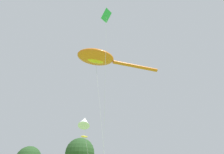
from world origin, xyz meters
The scene contains 5 objects.
big_show_kite centered at (0.14, 13.24, 14.17)m, with size 10.32×5.72×14.78m.
small_kite_diamond_red centered at (-1.78, 8.80, 15.39)m, with size 1.09×1.53×16.58m.
small_kite_bird_shape centered at (3.48, 21.93, 6.96)m, with size 3.10×0.79×7.17m.
small_kite_triangle_green centered at (-1.03, 13.32, 6.49)m, with size 2.73×1.91×7.18m.
tree_oak_left centered at (14.91, 46.27, 7.72)m, with size 7.90×7.90×11.71m.
Camera 1 is at (-8.57, -1.65, 1.96)m, focal length 28.72 mm.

